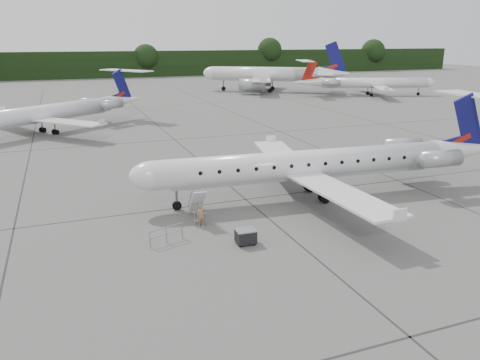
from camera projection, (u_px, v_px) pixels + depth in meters
name	position (u px, v px, depth m)	size (l,w,h in m)	color
ground	(337.00, 224.00, 30.93)	(320.00, 320.00, 0.00)	#5F5F5D
treeline	(113.00, 64.00, 146.02)	(260.00, 4.00, 8.00)	black
main_regional_jet	(305.00, 151.00, 34.89)	(29.05, 20.92, 7.45)	silver
airstair	(197.00, 203.00, 31.25)	(0.85, 2.34, 2.33)	silver
passenger	(201.00, 216.00, 30.14)	(0.58, 0.38, 1.58)	#826247
safety_railing	(166.00, 235.00, 27.86)	(2.20, 0.08, 1.00)	gray
baggage_cart	(246.00, 236.00, 27.73)	(1.14, 0.92, 0.99)	black
bg_narrowbody	(265.00, 67.00, 106.62)	(30.89, 22.24, 11.09)	silver
bg_regional_left	(39.00, 106.00, 58.49)	(28.20, 20.30, 7.40)	silver
bg_regional_right	(376.00, 78.00, 99.34)	(28.59, 20.59, 7.50)	silver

